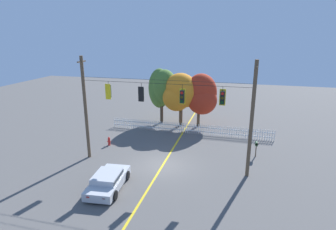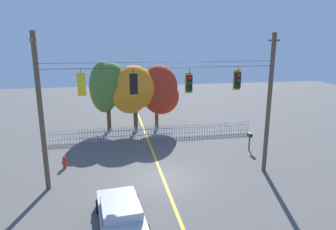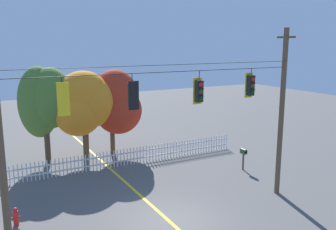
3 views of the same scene
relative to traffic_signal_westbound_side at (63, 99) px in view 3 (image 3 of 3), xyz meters
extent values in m
plane|color=#565451|center=(4.27, 0.01, -5.74)|extent=(80.00, 80.00, 0.00)
cube|color=gold|center=(4.27, 0.01, -5.74)|extent=(0.16, 36.00, 0.01)
cylinder|color=brown|center=(-2.14, 0.01, -1.54)|extent=(0.26, 0.26, 8.40)
cylinder|color=brown|center=(10.69, 0.01, -1.54)|extent=(0.26, 0.26, 8.40)
cube|color=brown|center=(10.69, 0.01, 2.21)|extent=(0.10, 1.10, 0.10)
cylinder|color=black|center=(4.27, 0.01, 0.78)|extent=(12.63, 0.02, 0.02)
cylinder|color=black|center=(4.27, -0.24, 1.08)|extent=(12.63, 0.02, 0.02)
cylinder|color=black|center=(0.00, 0.01, 0.63)|extent=(0.03, 0.03, 0.30)
cube|color=yellow|center=(0.00, -0.12, 0.00)|extent=(0.43, 0.02, 1.20)
cube|color=#1E3323|center=(0.00, 0.01, 0.00)|extent=(0.30, 0.24, 0.97)
cylinder|color=red|center=(0.00, 0.14, 0.32)|extent=(0.20, 0.03, 0.20)
cube|color=#1E3323|center=(0.00, 0.19, 0.43)|extent=(0.22, 0.12, 0.06)
cylinder|color=#463B09|center=(0.00, 0.14, 0.00)|extent=(0.20, 0.03, 0.20)
cube|color=#1E3323|center=(0.00, 0.19, 0.11)|extent=(0.22, 0.12, 0.06)
cylinder|color=#073513|center=(0.00, 0.14, -0.33)|extent=(0.20, 0.03, 0.20)
cube|color=#1E3323|center=(0.00, 0.19, -0.21)|extent=(0.22, 0.12, 0.06)
cylinder|color=black|center=(2.68, 0.01, 0.59)|extent=(0.03, 0.03, 0.38)
cube|color=black|center=(2.68, -0.12, -0.05)|extent=(0.43, 0.02, 1.13)
cube|color=#1E3323|center=(2.68, 0.01, -0.05)|extent=(0.30, 0.24, 0.91)
cylinder|color=red|center=(2.68, 0.14, 0.25)|extent=(0.20, 0.03, 0.20)
cube|color=#1E3323|center=(2.68, 0.19, 0.37)|extent=(0.22, 0.12, 0.06)
cylinder|color=#463B09|center=(2.68, 0.14, -0.05)|extent=(0.20, 0.03, 0.20)
cube|color=#1E3323|center=(2.68, 0.19, 0.06)|extent=(0.22, 0.12, 0.06)
cylinder|color=#073513|center=(2.68, 0.14, -0.36)|extent=(0.20, 0.03, 0.20)
cube|color=#1E3323|center=(2.68, 0.19, -0.24)|extent=(0.22, 0.12, 0.06)
cylinder|color=black|center=(5.76, 0.01, 0.57)|extent=(0.03, 0.03, 0.42)
cube|color=yellow|center=(5.76, 0.14, -0.10)|extent=(0.43, 0.02, 1.15)
cube|color=black|center=(5.76, 0.01, -0.10)|extent=(0.30, 0.24, 0.93)
cylinder|color=red|center=(5.76, -0.13, 0.21)|extent=(0.20, 0.03, 0.20)
cube|color=black|center=(5.76, -0.17, 0.32)|extent=(0.22, 0.12, 0.06)
cylinder|color=#463B09|center=(5.76, -0.13, -0.10)|extent=(0.20, 0.03, 0.20)
cube|color=black|center=(5.76, -0.17, 0.01)|extent=(0.22, 0.12, 0.06)
cylinder|color=#073513|center=(5.76, -0.13, -0.41)|extent=(0.20, 0.03, 0.20)
cube|color=black|center=(5.76, -0.17, -0.30)|extent=(0.22, 0.12, 0.06)
cylinder|color=black|center=(8.62, 0.01, 0.62)|extent=(0.03, 0.03, 0.32)
cube|color=yellow|center=(8.62, 0.14, -0.01)|extent=(0.43, 0.02, 1.17)
cube|color=black|center=(8.62, 0.01, -0.01)|extent=(0.30, 0.24, 0.94)
cylinder|color=red|center=(8.62, -0.13, 0.31)|extent=(0.20, 0.03, 0.20)
cube|color=black|center=(8.62, -0.17, 0.42)|extent=(0.22, 0.12, 0.06)
cylinder|color=#463B09|center=(8.62, -0.13, -0.01)|extent=(0.20, 0.03, 0.20)
cube|color=black|center=(8.62, -0.17, 0.11)|extent=(0.22, 0.12, 0.06)
cylinder|color=#073513|center=(8.62, -0.13, -0.32)|extent=(0.20, 0.03, 0.20)
cube|color=black|center=(8.62, -0.17, -0.20)|extent=(0.22, 0.12, 0.06)
cube|color=white|center=(-1.91, 7.76, -5.20)|extent=(0.06, 0.04, 1.09)
cube|color=white|center=(-1.68, 7.76, -5.20)|extent=(0.06, 0.04, 1.09)
cube|color=white|center=(-1.46, 7.76, -5.20)|extent=(0.06, 0.04, 1.09)
cube|color=white|center=(-1.24, 7.76, -5.20)|extent=(0.06, 0.04, 1.09)
cube|color=white|center=(-1.01, 7.76, -5.20)|extent=(0.06, 0.04, 1.09)
cube|color=white|center=(-0.79, 7.76, -5.20)|extent=(0.06, 0.04, 1.09)
cube|color=white|center=(-0.56, 7.76, -5.20)|extent=(0.06, 0.04, 1.09)
cube|color=white|center=(-0.34, 7.76, -5.20)|extent=(0.06, 0.04, 1.09)
cube|color=white|center=(-0.12, 7.76, -5.20)|extent=(0.06, 0.04, 1.09)
cube|color=white|center=(0.11, 7.76, -5.20)|extent=(0.06, 0.04, 1.09)
cube|color=white|center=(0.33, 7.76, -5.20)|extent=(0.06, 0.04, 1.09)
cube|color=white|center=(0.56, 7.76, -5.20)|extent=(0.06, 0.04, 1.09)
cube|color=white|center=(0.78, 7.76, -5.20)|extent=(0.06, 0.04, 1.09)
cube|color=white|center=(1.00, 7.76, -5.20)|extent=(0.06, 0.04, 1.09)
cube|color=white|center=(1.23, 7.76, -5.20)|extent=(0.06, 0.04, 1.09)
cube|color=white|center=(1.45, 7.76, -5.20)|extent=(0.06, 0.04, 1.09)
cube|color=white|center=(1.68, 7.76, -5.20)|extent=(0.06, 0.04, 1.09)
cube|color=white|center=(1.90, 7.76, -5.20)|extent=(0.06, 0.04, 1.09)
cube|color=white|center=(2.12, 7.76, -5.20)|extent=(0.06, 0.04, 1.09)
cube|color=white|center=(2.35, 7.76, -5.20)|extent=(0.06, 0.04, 1.09)
cube|color=white|center=(2.57, 7.76, -5.20)|extent=(0.06, 0.04, 1.09)
cube|color=white|center=(2.80, 7.76, -5.20)|extent=(0.06, 0.04, 1.09)
cube|color=white|center=(3.02, 7.76, -5.20)|extent=(0.06, 0.04, 1.09)
cube|color=white|center=(3.24, 7.76, -5.20)|extent=(0.06, 0.04, 1.09)
cube|color=white|center=(3.47, 7.76, -5.20)|extent=(0.06, 0.04, 1.09)
cube|color=white|center=(3.69, 7.76, -5.20)|extent=(0.06, 0.04, 1.09)
cube|color=white|center=(3.91, 7.76, -5.20)|extent=(0.06, 0.04, 1.09)
cube|color=white|center=(4.14, 7.76, -5.20)|extent=(0.06, 0.04, 1.09)
cube|color=white|center=(4.36, 7.76, -5.20)|extent=(0.06, 0.04, 1.09)
cube|color=white|center=(4.59, 7.76, -5.20)|extent=(0.06, 0.04, 1.09)
cube|color=white|center=(4.81, 7.76, -5.20)|extent=(0.06, 0.04, 1.09)
cube|color=white|center=(5.03, 7.76, -5.20)|extent=(0.06, 0.04, 1.09)
cube|color=white|center=(5.26, 7.76, -5.20)|extent=(0.06, 0.04, 1.09)
cube|color=white|center=(5.48, 7.76, -5.20)|extent=(0.06, 0.04, 1.09)
cube|color=white|center=(5.71, 7.76, -5.20)|extent=(0.06, 0.04, 1.09)
cube|color=white|center=(5.93, 7.76, -5.20)|extent=(0.06, 0.04, 1.09)
cube|color=white|center=(6.15, 7.76, -5.20)|extent=(0.06, 0.04, 1.09)
cube|color=white|center=(6.38, 7.76, -5.20)|extent=(0.06, 0.04, 1.09)
cube|color=white|center=(6.60, 7.76, -5.20)|extent=(0.06, 0.04, 1.09)
cube|color=white|center=(6.83, 7.76, -5.20)|extent=(0.06, 0.04, 1.09)
cube|color=white|center=(7.05, 7.76, -5.20)|extent=(0.06, 0.04, 1.09)
cube|color=white|center=(7.27, 7.76, -5.20)|extent=(0.06, 0.04, 1.09)
cube|color=white|center=(7.50, 7.76, -5.20)|extent=(0.06, 0.04, 1.09)
cube|color=white|center=(7.72, 7.76, -5.20)|extent=(0.06, 0.04, 1.09)
cube|color=white|center=(7.95, 7.76, -5.20)|extent=(0.06, 0.04, 1.09)
cube|color=white|center=(8.17, 7.76, -5.20)|extent=(0.06, 0.04, 1.09)
cube|color=white|center=(8.39, 7.76, -5.20)|extent=(0.06, 0.04, 1.09)
cube|color=white|center=(8.62, 7.76, -5.20)|extent=(0.06, 0.04, 1.09)
cube|color=white|center=(8.84, 7.76, -5.20)|extent=(0.06, 0.04, 1.09)
cube|color=white|center=(9.06, 7.76, -5.20)|extent=(0.06, 0.04, 1.09)
cube|color=white|center=(9.29, 7.76, -5.20)|extent=(0.06, 0.04, 1.09)
cube|color=white|center=(9.51, 7.76, -5.20)|extent=(0.06, 0.04, 1.09)
cube|color=white|center=(9.74, 7.76, -5.20)|extent=(0.06, 0.04, 1.09)
cube|color=white|center=(9.96, 7.76, -5.20)|extent=(0.06, 0.04, 1.09)
cube|color=white|center=(10.18, 7.76, -5.20)|extent=(0.06, 0.04, 1.09)
cube|color=white|center=(10.41, 7.76, -5.20)|extent=(0.06, 0.04, 1.09)
cube|color=white|center=(10.63, 7.76, -5.20)|extent=(0.06, 0.04, 1.09)
cube|color=white|center=(10.86, 7.76, -5.20)|extent=(0.06, 0.04, 1.09)
cube|color=white|center=(11.08, 7.76, -5.20)|extent=(0.06, 0.04, 1.09)
cube|color=white|center=(11.30, 7.76, -5.20)|extent=(0.06, 0.04, 1.09)
cube|color=white|center=(11.53, 7.76, -5.20)|extent=(0.06, 0.04, 1.09)
cube|color=white|center=(11.75, 7.76, -5.20)|extent=(0.06, 0.04, 1.09)
cube|color=white|center=(11.98, 7.76, -5.20)|extent=(0.06, 0.04, 1.09)
cube|color=white|center=(12.20, 7.76, -5.20)|extent=(0.06, 0.04, 1.09)
cube|color=white|center=(12.42, 7.76, -5.20)|extent=(0.06, 0.04, 1.09)
cube|color=white|center=(12.65, 7.76, -5.20)|extent=(0.06, 0.04, 1.09)
cube|color=white|center=(12.87, 7.76, -5.20)|extent=(0.06, 0.04, 1.09)
cube|color=white|center=(13.10, 7.76, -5.20)|extent=(0.06, 0.04, 1.09)
cube|color=white|center=(13.32, 7.76, -5.20)|extent=(0.06, 0.04, 1.09)
cube|color=white|center=(4.92, 7.79, -5.41)|extent=(16.79, 0.03, 0.08)
cube|color=white|center=(4.92, 7.79, -4.96)|extent=(16.79, 0.03, 0.08)
cylinder|color=#473828|center=(1.14, 10.74, -4.42)|extent=(0.36, 0.36, 2.63)
ellipsoid|color=#4C752D|center=(0.83, 11.05, -1.78)|extent=(2.58, 2.35, 4.58)
ellipsoid|color=#4C752D|center=(1.53, 10.77, -1.53)|extent=(2.78, 2.74, 3.94)
cylinder|color=brown|center=(3.53, 10.23, -4.49)|extent=(0.39, 0.39, 2.49)
ellipsoid|color=orange|center=(3.06, 9.97, -2.45)|extent=(3.07, 2.60, 3.12)
ellipsoid|color=orange|center=(4.01, 10.05, -1.87)|extent=(3.02, 2.78, 3.34)
ellipsoid|color=orange|center=(3.48, 10.18, -1.42)|extent=(3.44, 2.85, 3.21)
cylinder|color=brown|center=(5.49, 10.49, -4.62)|extent=(0.32, 0.32, 2.24)
ellipsoid|color=#B22D19|center=(5.88, 10.14, -2.64)|extent=(3.24, 2.67, 3.20)
ellipsoid|color=#B22D19|center=(5.71, 10.41, -1.83)|extent=(3.40, 2.77, 4.03)
cylinder|color=red|center=(-1.67, 2.75, -5.42)|extent=(0.22, 0.22, 0.64)
sphere|color=red|center=(-1.67, 2.75, -5.03)|extent=(0.20, 0.20, 0.20)
cylinder|color=red|center=(-1.82, 2.75, -5.39)|extent=(0.08, 0.08, 0.08)
cylinder|color=red|center=(-1.52, 2.75, -5.39)|extent=(0.08, 0.08, 0.08)
cube|color=brown|center=(11.43, 3.60, -5.23)|extent=(0.08, 0.08, 1.02)
cube|color=#2D4C2D|center=(11.43, 3.60, -4.62)|extent=(0.22, 0.44, 0.20)
cylinder|color=#2D4C2D|center=(11.43, 3.60, -4.52)|extent=(0.22, 0.44, 0.22)
cube|color=red|center=(11.56, 3.50, -4.51)|extent=(0.02, 0.08, 0.12)
camera|label=1|loc=(9.73, -19.16, 4.26)|focal=29.73mm
camera|label=2|loc=(1.53, -15.81, 2.05)|focal=31.60mm
camera|label=3|loc=(-2.75, -13.00, 1.96)|focal=38.93mm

